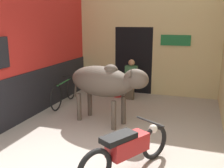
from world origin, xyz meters
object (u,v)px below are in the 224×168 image
cow (105,82)px  plastic_stool (117,89)px  bicycle (64,92)px  shopkeeper_seated (131,78)px  motorcycle_near (128,148)px

cow → plastic_stool: 2.35m
cow → bicycle: bearing=148.8°
shopkeeper_seated → cow: bearing=-91.2°
bicycle → cow: bearing=-31.2°
cow → motorcycle_near: (1.06, -1.82, -0.58)m
cow → plastic_stool: size_ratio=4.40×
shopkeeper_seated → plastic_stool: size_ratio=2.54×
motorcycle_near → plastic_stool: (-1.45, 4.01, -0.16)m
cow → plastic_stool: cow is taller
cow → plastic_stool: (-0.39, 2.19, -0.74)m
motorcycle_near → shopkeeper_seated: bearing=104.3°
motorcycle_near → bicycle: 3.84m
bicycle → plastic_stool: bearing=45.8°
shopkeeper_seated → bicycle: bearing=-143.5°
cow → motorcycle_near: cow is taller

